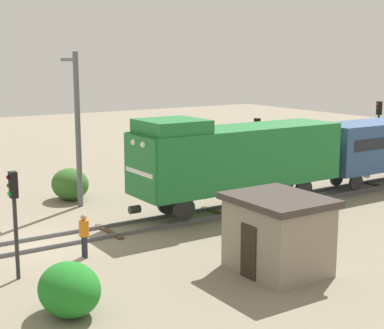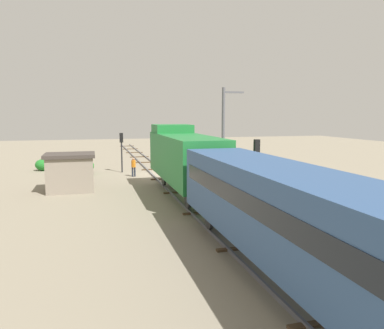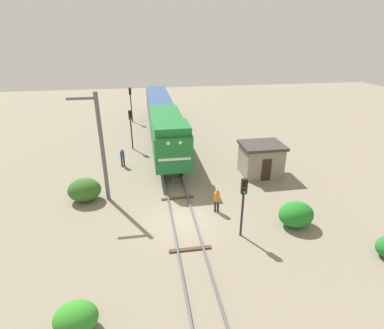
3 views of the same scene
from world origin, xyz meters
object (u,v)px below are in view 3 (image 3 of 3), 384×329
(worker_near_track, at_px, (217,199))
(traffic_signal_far, at_px, (131,98))
(locomotive, at_px, (168,134))
(worker_by_signal, at_px, (122,156))
(catenary_mast, at_px, (101,146))
(relay_hut, at_px, (261,159))
(traffic_signal_mid, at_px, (131,123))
(passenger_car_leading, at_px, (159,105))
(traffic_signal_near, at_px, (243,197))

(worker_near_track, bearing_deg, traffic_signal_far, -23.68)
(locomotive, bearing_deg, worker_by_signal, -176.30)
(locomotive, bearing_deg, worker_near_track, -75.12)
(catenary_mast, relative_size, relay_hut, 2.23)
(worker_by_signal, height_order, catenary_mast, catenary_mast)
(catenary_mast, bearing_deg, traffic_signal_far, 86.01)
(worker_by_signal, bearing_deg, traffic_signal_far, 98.67)
(traffic_signal_mid, bearing_deg, worker_near_track, -66.20)
(relay_hut, bearing_deg, passenger_car_leading, 113.59)
(locomotive, xyz_separation_m, catenary_mast, (-5.06, -6.12, 1.37))
(locomotive, height_order, relay_hut, locomotive)
(passenger_car_leading, bearing_deg, traffic_signal_near, -82.76)
(locomotive, relative_size, passenger_car_leading, 0.83)
(worker_by_signal, distance_m, relay_hut, 12.24)
(catenary_mast, bearing_deg, worker_near_track, -21.32)
(relay_hut, bearing_deg, traffic_signal_mid, 143.86)
(traffic_signal_far, relative_size, relay_hut, 1.31)
(passenger_car_leading, height_order, traffic_signal_far, traffic_signal_far)
(catenary_mast, xyz_separation_m, relay_hut, (12.56, 2.28, -2.75))
(traffic_signal_far, xyz_separation_m, worker_by_signal, (-0.60, -15.12, -2.17))
(traffic_signal_near, xyz_separation_m, relay_hut, (4.30, 7.99, -1.25))
(locomotive, bearing_deg, traffic_signal_near, -74.87)
(relay_hut, bearing_deg, worker_near_track, -134.50)
(locomotive, relative_size, relay_hut, 3.31)
(traffic_signal_mid, bearing_deg, locomotive, -50.45)
(passenger_car_leading, xyz_separation_m, worker_near_track, (2.40, -22.37, -1.53))
(traffic_signal_far, distance_m, catenary_mast, 21.04)
(catenary_mast, height_order, relay_hut, catenary_mast)
(worker_near_track, bearing_deg, traffic_signal_near, 158.13)
(traffic_signal_mid, xyz_separation_m, relay_hut, (10.90, -7.96, -1.45))
(passenger_car_leading, distance_m, worker_near_track, 22.55)
(traffic_signal_mid, height_order, traffic_signal_far, traffic_signal_far)
(passenger_car_leading, xyz_separation_m, catenary_mast, (-5.06, -19.46, 1.62))
(traffic_signal_near, height_order, relay_hut, traffic_signal_near)
(traffic_signal_mid, height_order, relay_hut, traffic_signal_mid)
(traffic_signal_near, bearing_deg, relay_hut, 61.72)
(traffic_signal_mid, distance_m, worker_near_track, 14.49)
(worker_near_track, bearing_deg, locomotive, -22.91)
(passenger_car_leading, distance_m, traffic_signal_mid, 9.83)
(traffic_signal_far, bearing_deg, catenary_mast, -93.99)
(traffic_signal_near, height_order, worker_by_signal, traffic_signal_near)
(traffic_signal_near, height_order, traffic_signal_far, traffic_signal_far)
(worker_near_track, xyz_separation_m, worker_by_signal, (-6.60, 8.76, 0.00))
(traffic_signal_mid, relative_size, worker_near_track, 2.40)
(worker_by_signal, bearing_deg, traffic_signal_mid, 90.61)
(worker_near_track, bearing_deg, traffic_signal_mid, -13.99)
(catenary_mast, bearing_deg, passenger_car_leading, 75.41)
(catenary_mast, distance_m, relay_hut, 13.06)
(passenger_car_leading, height_order, relay_hut, passenger_car_leading)
(traffic_signal_mid, bearing_deg, catenary_mast, -99.23)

